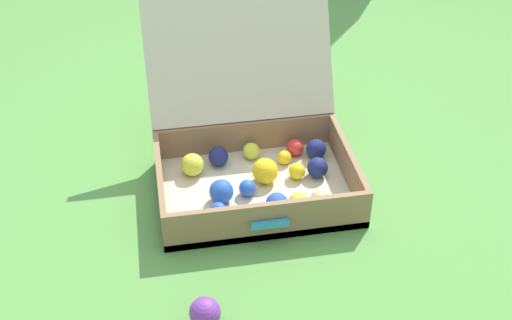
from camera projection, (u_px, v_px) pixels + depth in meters
The scene contains 3 objects.
ground_plane at pixel (268, 181), 2.21m from camera, with size 16.00×16.00×0.00m, color #569342.
open_suitcase at pixel (253, 149), 2.15m from camera, with size 0.61×0.67×0.52m.
stray_ball_on_grass at pixel (205, 312), 1.72m from camera, with size 0.08×0.08×0.08m, color purple.
Camera 1 is at (-0.34, -1.69, 1.38)m, focal length 47.70 mm.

